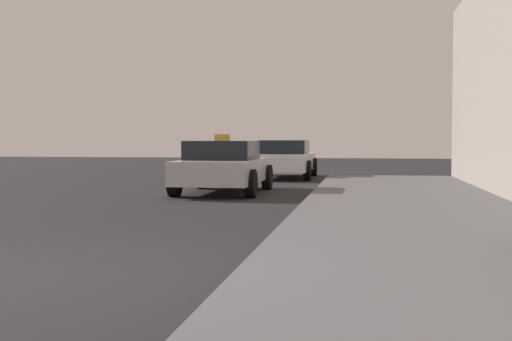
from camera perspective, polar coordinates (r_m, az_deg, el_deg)
name	(u,v)px	position (r m, az deg, el deg)	size (l,w,h in m)	color
ground_plane	(27,279)	(6.78, -18.80, -8.67)	(80.00, 80.00, 0.00)	#232326
sidewalk	(467,285)	(6.06, 17.42, -9.28)	(4.00, 32.00, 0.15)	#5B5B60
car_silver	(224,166)	(16.35, -2.75, 0.34)	(1.97, 4.04, 1.43)	#B7B7BF
car_white	(285,159)	(22.57, 2.48, 0.99)	(1.93, 4.20, 1.27)	white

